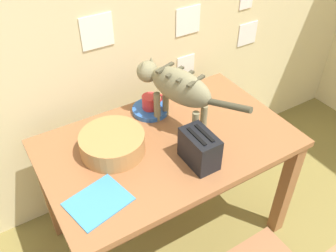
% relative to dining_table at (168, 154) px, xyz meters
% --- Properties ---
extents(wall_rear, '(4.57, 0.11, 2.50)m').
position_rel_dining_table_xyz_m(wall_rear, '(0.01, 0.58, 0.58)').
color(wall_rear, beige).
rests_on(wall_rear, ground_plane).
extents(dining_table, '(1.30, 0.80, 0.76)m').
position_rel_dining_table_xyz_m(dining_table, '(0.00, 0.00, 0.00)').
color(dining_table, '#915A35').
rests_on(dining_table, ground_plane).
extents(cat, '(0.27, 0.66, 0.35)m').
position_rel_dining_table_xyz_m(cat, '(0.11, 0.10, 0.34)').
color(cat, '#7D7655').
rests_on(cat, dining_table).
extents(saucer_bowl, '(0.21, 0.21, 0.03)m').
position_rel_dining_table_xyz_m(saucer_bowl, '(0.05, 0.27, 0.11)').
color(saucer_bowl, blue).
rests_on(saucer_bowl, dining_table).
extents(coffee_mug, '(0.13, 0.09, 0.08)m').
position_rel_dining_table_xyz_m(coffee_mug, '(0.05, 0.27, 0.16)').
color(coffee_mug, red).
rests_on(coffee_mug, saucer_bowl).
extents(magazine, '(0.29, 0.26, 0.01)m').
position_rel_dining_table_xyz_m(magazine, '(-0.47, -0.18, 0.10)').
color(magazine, '#3C89C2').
rests_on(magazine, dining_table).
extents(book_stack, '(0.17, 0.13, 0.05)m').
position_rel_dining_table_xyz_m(book_stack, '(-0.31, 0.18, 0.12)').
color(book_stack, purple).
rests_on(book_stack, dining_table).
extents(wicker_basket, '(0.32, 0.32, 0.11)m').
position_rel_dining_table_xyz_m(wicker_basket, '(-0.28, 0.08, 0.15)').
color(wicker_basket, '#B17943').
rests_on(wicker_basket, dining_table).
extents(toaster, '(0.12, 0.20, 0.18)m').
position_rel_dining_table_xyz_m(toaster, '(0.05, -0.21, 0.18)').
color(toaster, black).
rests_on(toaster, dining_table).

